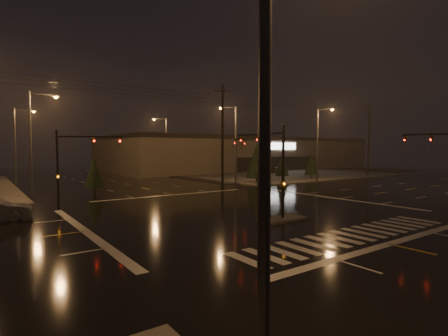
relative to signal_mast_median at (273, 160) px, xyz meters
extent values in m
plane|color=black|center=(0.00, 3.07, -3.75)|extent=(140.00, 140.00, 0.00)
cube|color=#4C4943|center=(30.00, 33.07, -3.69)|extent=(36.00, 36.00, 0.12)
cube|color=#4C4943|center=(0.00, -0.93, -3.68)|extent=(3.00, 1.60, 0.15)
cube|color=beige|center=(0.00, -5.93, -3.75)|extent=(15.00, 2.60, 0.01)
cube|color=beige|center=(0.00, -7.93, -3.75)|extent=(16.00, 0.50, 0.01)
cube|color=beige|center=(0.00, 14.07, -3.75)|extent=(16.00, 0.50, 0.01)
cube|color=black|center=(35.00, 31.07, -3.71)|extent=(50.00, 24.00, 0.08)
cube|color=#6A5E4C|center=(35.00, 49.07, -0.25)|extent=(60.00, 28.00, 7.00)
cube|color=black|center=(35.00, 49.07, 3.05)|extent=(60.20, 28.20, 0.80)
cube|color=white|center=(35.00, 34.97, 1.45)|extent=(9.00, 0.20, 1.40)
cube|color=black|center=(35.00, 35.02, -2.15)|extent=(22.00, 0.15, 2.80)
cylinder|color=black|center=(0.00, -0.93, -0.75)|extent=(0.18, 0.18, 6.00)
cylinder|color=black|center=(0.00, 1.32, 1.75)|extent=(0.12, 4.50, 0.12)
imported|color=#594707|center=(0.00, 3.35, 1.70)|extent=(0.16, 0.20, 1.00)
cube|color=#594707|center=(0.00, -0.93, -1.45)|extent=(0.25, 0.18, 0.35)
cylinder|color=black|center=(10.50, 13.57, -0.75)|extent=(0.18, 0.18, 6.00)
cylinder|color=black|center=(8.15, 12.72, 1.75)|extent=(4.74, 1.82, 0.12)
imported|color=#594707|center=(6.04, 11.95, 1.70)|extent=(0.24, 0.22, 1.00)
cube|color=#594707|center=(10.50, 13.57, -1.45)|extent=(0.25, 0.18, 0.35)
cylinder|color=black|center=(-10.50, 13.57, -0.75)|extent=(0.18, 0.18, 6.00)
cylinder|color=black|center=(-8.15, 12.72, 1.75)|extent=(4.74, 1.82, 0.12)
imported|color=#594707|center=(-6.04, 11.95, 1.70)|extent=(0.24, 0.22, 1.00)
cube|color=#594707|center=(-10.50, 13.57, -1.45)|extent=(0.25, 0.18, 0.35)
cylinder|color=black|center=(9.82, -5.55, 1.75)|extent=(1.48, 3.80, 0.12)
imported|color=#594707|center=(9.20, -3.86, 1.70)|extent=(0.22, 0.24, 1.00)
cylinder|color=#38383A|center=(-11.50, -11.93, 1.25)|extent=(0.24, 0.24, 10.00)
cylinder|color=#38383A|center=(-11.50, 21.07, 1.25)|extent=(0.24, 0.24, 10.00)
cylinder|color=#38383A|center=(-10.30, 21.07, 6.05)|extent=(2.40, 0.14, 0.14)
cube|color=#38383A|center=(-9.20, 21.07, 6.00)|extent=(0.70, 0.30, 0.18)
sphere|color=orange|center=(-9.20, 21.07, 5.87)|extent=(0.32, 0.32, 0.32)
cylinder|color=#38383A|center=(-11.50, 37.07, 1.25)|extent=(0.24, 0.24, 10.00)
cylinder|color=#38383A|center=(-10.30, 37.07, 6.05)|extent=(2.40, 0.14, 0.14)
cube|color=#38383A|center=(-9.20, 37.07, 6.00)|extent=(0.70, 0.30, 0.18)
sphere|color=orange|center=(-9.20, 37.07, 5.87)|extent=(0.32, 0.32, 0.32)
cylinder|color=#38383A|center=(11.50, 19.07, 1.25)|extent=(0.24, 0.24, 10.00)
cylinder|color=#38383A|center=(10.30, 19.07, 6.05)|extent=(2.40, 0.14, 0.14)
cube|color=#38383A|center=(9.20, 19.07, 6.00)|extent=(0.70, 0.30, 0.18)
sphere|color=orange|center=(9.20, 19.07, 5.87)|extent=(0.32, 0.32, 0.32)
cylinder|color=#38383A|center=(11.50, 39.07, 1.25)|extent=(0.24, 0.24, 10.00)
cylinder|color=#38383A|center=(10.30, 39.07, 6.05)|extent=(2.40, 0.14, 0.14)
cube|color=#38383A|center=(9.20, 39.07, 6.00)|extent=(0.70, 0.30, 0.18)
sphere|color=orange|center=(9.20, 39.07, 5.87)|extent=(0.32, 0.32, 0.32)
cylinder|color=#38383A|center=(22.00, 14.57, 1.25)|extent=(0.24, 0.24, 10.00)
cylinder|color=#38383A|center=(22.00, 13.37, 6.05)|extent=(0.14, 2.40, 0.14)
cube|color=#38383A|center=(22.00, 12.27, 6.00)|extent=(0.30, 0.70, 0.18)
sphere|color=orange|center=(22.00, 12.27, 5.87)|extent=(0.32, 0.32, 0.32)
cylinder|color=black|center=(8.00, 17.07, 2.25)|extent=(0.32, 0.32, 12.00)
cube|color=black|center=(8.00, 17.07, 7.45)|extent=(2.20, 0.12, 0.12)
cylinder|color=black|center=(38.00, 17.07, 2.25)|extent=(0.32, 0.32, 12.00)
cube|color=black|center=(38.00, 17.07, 7.45)|extent=(2.20, 0.12, 0.12)
cylinder|color=black|center=(14.87, 18.89, -3.40)|extent=(0.18, 0.18, 0.70)
cone|color=black|center=(14.87, 18.89, -0.76)|extent=(2.94, 2.94, 4.59)
cylinder|color=black|center=(20.11, 19.35, -3.40)|extent=(0.18, 0.18, 0.70)
cone|color=black|center=(20.11, 19.35, -1.51)|extent=(1.97, 1.97, 3.08)
cylinder|color=black|center=(25.70, 18.71, -3.40)|extent=(0.18, 0.18, 0.70)
cone|color=black|center=(25.70, 18.71, -1.38)|extent=(2.15, 2.15, 3.35)
cylinder|color=black|center=(-6.06, 19.56, -3.40)|extent=(0.18, 0.18, 0.70)
cone|color=black|center=(-6.06, 19.56, -1.54)|extent=(1.93, 1.93, 3.02)
imported|color=black|center=(30.02, 30.30, -3.10)|extent=(2.19, 4.02, 1.30)
camera|label=1|loc=(-15.74, -16.64, 0.69)|focal=28.00mm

